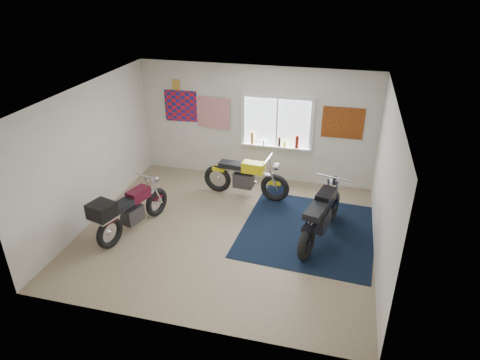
% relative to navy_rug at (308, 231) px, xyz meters
% --- Properties ---
extents(ground, '(5.50, 5.50, 0.00)m').
position_rel_navy_rug_xyz_m(ground, '(-1.52, -0.41, -0.01)').
color(ground, '#9E896B').
rests_on(ground, ground).
extents(room_shell, '(5.50, 5.50, 5.50)m').
position_rel_navy_rug_xyz_m(room_shell, '(-1.52, -0.41, 1.63)').
color(room_shell, white).
rests_on(room_shell, ground).
extents(navy_rug, '(2.66, 2.75, 0.01)m').
position_rel_navy_rug_xyz_m(navy_rug, '(0.00, 0.00, 0.00)').
color(navy_rug, black).
rests_on(navy_rug, ground).
extents(window_assembly, '(1.66, 0.17, 1.26)m').
position_rel_navy_rug_xyz_m(window_assembly, '(-1.02, 2.06, 1.36)').
color(window_assembly, white).
rests_on(window_assembly, room_shell).
extents(oil_bottles, '(1.12, 0.09, 0.30)m').
position_rel_navy_rug_xyz_m(oil_bottles, '(-0.94, 1.99, 1.02)').
color(oil_bottles, '#926415').
rests_on(oil_bottles, window_assembly).
extents(flag_display, '(1.60, 0.10, 1.17)m').
position_rel_navy_rug_xyz_m(flag_display, '(-3.42, 2.07, 2.14)').
color(flag_display, red).
rests_on(flag_display, room_shell).
extents(triumph_poster, '(0.90, 0.03, 0.70)m').
position_rel_navy_rug_xyz_m(triumph_poster, '(0.43, 2.07, 1.54)').
color(triumph_poster, '#A54C14').
rests_on(triumph_poster, room_shell).
extents(yellow_triumph, '(1.98, 0.59, 1.00)m').
position_rel_navy_rug_xyz_m(yellow_triumph, '(-1.52, 1.09, 0.43)').
color(yellow_triumph, black).
rests_on(yellow_triumph, ground).
extents(black_chrome_bike, '(0.77, 2.05, 1.07)m').
position_rel_navy_rug_xyz_m(black_chrome_bike, '(0.22, -0.18, 0.46)').
color(black_chrome_bike, black).
rests_on(black_chrome_bike, navy_rug).
extents(maroon_tourer, '(0.87, 1.88, 0.97)m').
position_rel_navy_rug_xyz_m(maroon_tourer, '(-3.32, -0.92, 0.50)').
color(maroon_tourer, black).
rests_on(maroon_tourer, ground).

